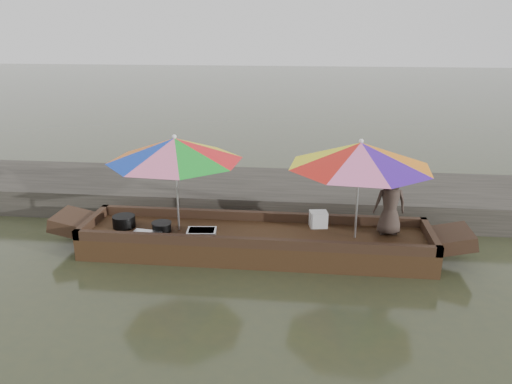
# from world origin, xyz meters

# --- Properties ---
(water) EXTENTS (80.00, 80.00, 0.00)m
(water) POSITION_xyz_m (0.00, 0.00, 0.00)
(water) COLOR #333925
(water) RESTS_ON ground
(dock) EXTENTS (22.00, 2.20, 0.50)m
(dock) POSITION_xyz_m (0.00, 2.20, 0.25)
(dock) COLOR #2D2B26
(dock) RESTS_ON ground
(boat_hull) EXTENTS (5.48, 1.20, 0.35)m
(boat_hull) POSITION_xyz_m (0.00, 0.00, 0.17)
(boat_hull) COLOR black
(boat_hull) RESTS_ON water
(cooking_pot) EXTENTS (0.36, 0.36, 0.19)m
(cooking_pot) POSITION_xyz_m (-2.15, 0.01, 0.45)
(cooking_pot) COLOR black
(cooking_pot) RESTS_ON boat_hull
(tray_crayfish) EXTENTS (0.48, 0.36, 0.09)m
(tray_crayfish) POSITION_xyz_m (-0.82, -0.19, 0.39)
(tray_crayfish) COLOR silver
(tray_crayfish) RESTS_ON boat_hull
(tray_scallop) EXTENTS (0.49, 0.37, 0.06)m
(tray_scallop) POSITION_xyz_m (-1.68, -0.35, 0.38)
(tray_scallop) COLOR silver
(tray_scallop) RESTS_ON boat_hull
(charcoal_grill) EXTENTS (0.30, 0.30, 0.14)m
(charcoal_grill) POSITION_xyz_m (-1.49, -0.10, 0.42)
(charcoal_grill) COLOR black
(charcoal_grill) RESTS_ON boat_hull
(supply_bag) EXTENTS (0.31, 0.26, 0.26)m
(supply_bag) POSITION_xyz_m (0.99, 0.37, 0.48)
(supply_bag) COLOR silver
(supply_bag) RESTS_ON boat_hull
(vendor) EXTENTS (0.54, 0.39, 1.02)m
(vendor) POSITION_xyz_m (2.08, 0.22, 0.86)
(vendor) COLOR #3A2E28
(vendor) RESTS_ON boat_hull
(umbrella_bow) EXTENTS (2.65, 2.65, 1.55)m
(umbrella_bow) POSITION_xyz_m (-1.23, 0.00, 1.12)
(umbrella_bow) COLOR yellow
(umbrella_bow) RESTS_ON boat_hull
(umbrella_stern) EXTENTS (2.71, 2.71, 1.55)m
(umbrella_stern) POSITION_xyz_m (1.55, 0.00, 1.12)
(umbrella_stern) COLOR green
(umbrella_stern) RESTS_ON boat_hull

